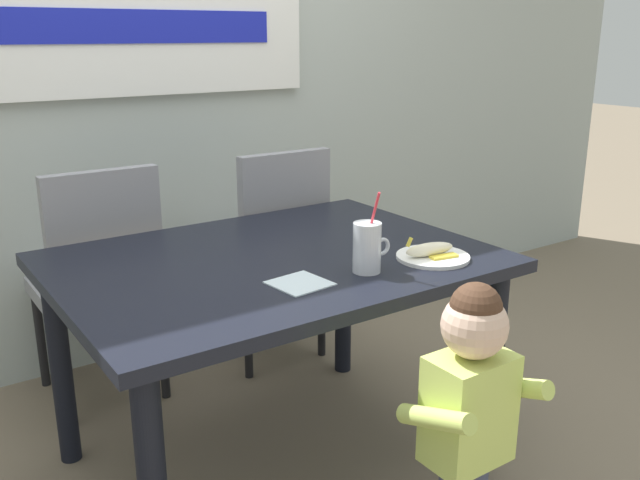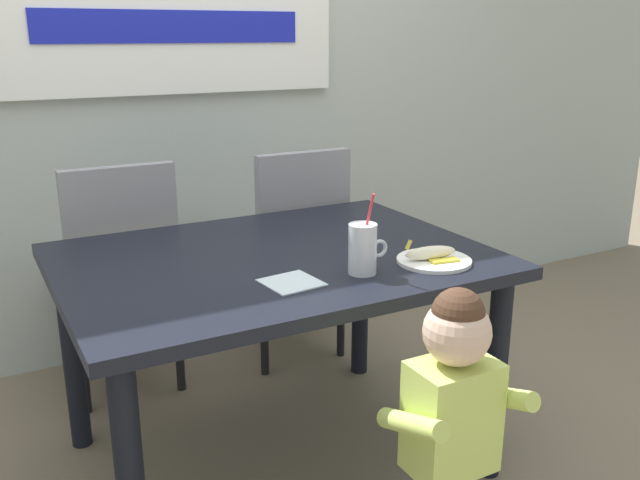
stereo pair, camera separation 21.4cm
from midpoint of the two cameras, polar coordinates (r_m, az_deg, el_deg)
The scene contains 10 objects.
ground_plane at distance 2.52m, azimuth -6.12°, elevation -17.73°, with size 24.00×24.00×0.00m, color #7A6B56.
back_wall at distance 3.15m, azimuth -17.49°, elevation 16.51°, with size 6.40×0.17×2.90m.
dining_table at distance 2.22m, azimuth -6.63°, elevation -3.79°, with size 1.33×0.99×0.75m.
dining_chair_left at distance 2.80m, azimuth -19.90°, elevation -2.64°, with size 0.44×0.44×0.96m.
dining_chair_right at distance 3.01m, azimuth -6.02°, elevation -0.34°, with size 0.44×0.44×0.96m.
toddler_standing at distance 1.83m, azimuth 9.01°, elevation -12.80°, with size 0.33×0.24×0.84m.
milk_cup at distance 2.02m, azimuth 0.92°, elevation -0.89°, with size 0.13×0.09×0.25m.
snack_plate at distance 2.16m, azimuth 6.56°, elevation -1.45°, with size 0.23×0.23×0.01m, color white.
peeled_banana at distance 2.15m, azimuth 6.32°, elevation -0.85°, with size 0.17×0.12×0.07m.
paper_napkin at distance 1.94m, azimuth -4.85°, elevation -3.66°, with size 0.15×0.15×0.00m, color silver.
Camera 1 is at (-1.05, -1.79, 1.43)m, focal length 38.62 mm.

